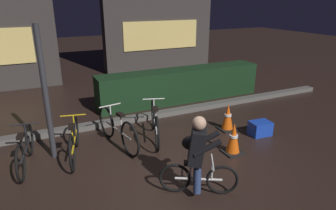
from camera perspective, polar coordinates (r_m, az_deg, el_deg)
The scene contains 13 objects.
ground_plane at distance 5.41m, azimuth 0.83°, elevation -11.30°, with size 40.00×40.00×0.00m, color black.
sidewalk_curb at distance 7.21m, azimuth -6.92°, elevation -2.65°, with size 12.00×0.24×0.12m, color #56544F.
hedge_row at distance 8.54m, azimuth 2.50°, elevation 3.86°, with size 4.80×0.70×0.91m, color black.
storefront_right at distance 12.40m, azimuth -1.82°, elevation 17.98°, with size 4.52×0.54×4.86m.
street_post at distance 5.58m, azimuth -22.30°, elevation 1.76°, with size 0.10×0.10×2.41m, color #2D2D33.
parked_bike_left_mid at distance 5.77m, azimuth -25.59°, elevation -7.65°, with size 0.46×1.51×0.70m.
parked_bike_center_left at distance 5.76m, azimuth -17.46°, elevation -6.43°, with size 0.49×1.56×0.73m.
parked_bike_center_right at distance 5.97m, azimuth -9.61°, elevation -4.60°, with size 0.46×1.68×0.78m.
parked_bike_right_mid at distance 6.20m, azimuth -2.49°, elevation -3.36°, with size 0.61×1.64×0.79m.
traffic_cone_near at distance 5.78m, azimuth 12.38°, elevation -6.28°, with size 0.36×0.36×0.61m.
traffic_cone_far at distance 6.77m, azimuth 11.32°, elevation -2.30°, with size 0.36×0.36×0.61m.
blue_crate at distance 6.73m, azimuth 17.14°, elevation -4.27°, with size 0.44×0.32×0.30m, color #193DB7.
cyclist at distance 4.43m, azimuth 5.63°, elevation -9.50°, with size 1.06×0.68×1.25m.
Camera 1 is at (-2.06, -4.15, 2.78)m, focal length 31.97 mm.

